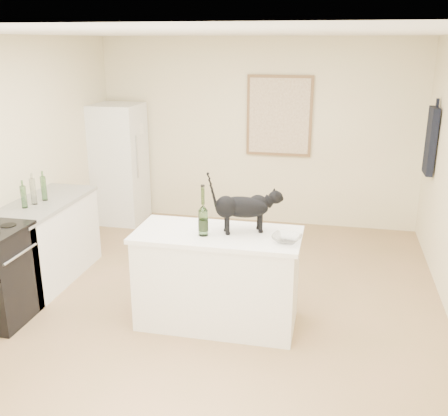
# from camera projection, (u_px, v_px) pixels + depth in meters

# --- Properties ---
(floor) EXTENTS (5.50, 5.50, 0.00)m
(floor) POSITION_uv_depth(u_px,v_px,m) (212.00, 310.00, 5.12)
(floor) COLOR #A47A57
(floor) RESTS_ON ground
(ceiling) EXTENTS (5.50, 5.50, 0.00)m
(ceiling) POSITION_uv_depth(u_px,v_px,m) (210.00, 33.00, 4.32)
(ceiling) COLOR white
(ceiling) RESTS_ON ground
(wall_back) EXTENTS (4.50, 0.00, 4.50)m
(wall_back) POSITION_uv_depth(u_px,v_px,m) (258.00, 133.00, 7.28)
(wall_back) COLOR beige
(wall_back) RESTS_ON ground
(wall_front) EXTENTS (4.50, 0.00, 4.50)m
(wall_front) POSITION_uv_depth(u_px,v_px,m) (57.00, 352.00, 2.17)
(wall_front) COLOR beige
(wall_front) RESTS_ON ground
(island_base) EXTENTS (1.44, 0.67, 0.86)m
(island_base) POSITION_uv_depth(u_px,v_px,m) (218.00, 280.00, 4.78)
(island_base) COLOR white
(island_base) RESTS_ON floor
(island_top) EXTENTS (1.50, 0.70, 0.04)m
(island_top) POSITION_uv_depth(u_px,v_px,m) (217.00, 235.00, 4.65)
(island_top) COLOR white
(island_top) RESTS_ON island_base
(left_cabinets) EXTENTS (0.60, 1.40, 0.86)m
(left_cabinets) POSITION_uv_depth(u_px,v_px,m) (46.00, 243.00, 5.67)
(left_cabinets) COLOR white
(left_cabinets) RESTS_ON floor
(left_countertop) EXTENTS (0.62, 1.44, 0.04)m
(left_countertop) POSITION_uv_depth(u_px,v_px,m) (41.00, 204.00, 5.53)
(left_countertop) COLOR gray
(left_countertop) RESTS_ON left_cabinets
(fridge) EXTENTS (0.68, 0.68, 1.70)m
(fridge) POSITION_uv_depth(u_px,v_px,m) (119.00, 164.00, 7.44)
(fridge) COLOR white
(fridge) RESTS_ON floor
(artwork_frame) EXTENTS (0.90, 0.03, 1.10)m
(artwork_frame) POSITION_uv_depth(u_px,v_px,m) (279.00, 116.00, 7.11)
(artwork_frame) COLOR brown
(artwork_frame) RESTS_ON wall_back
(artwork_canvas) EXTENTS (0.82, 0.00, 1.02)m
(artwork_canvas) POSITION_uv_depth(u_px,v_px,m) (279.00, 116.00, 7.09)
(artwork_canvas) COLOR beige
(artwork_canvas) RESTS_ON wall_back
(hanging_garment) EXTENTS (0.08, 0.34, 0.80)m
(hanging_garment) POSITION_uv_depth(u_px,v_px,m) (431.00, 141.00, 6.15)
(hanging_garment) COLOR black
(hanging_garment) RESTS_ON wall_right
(black_cat) EXTENTS (0.62, 0.39, 0.42)m
(black_cat) POSITION_uv_depth(u_px,v_px,m) (242.00, 210.00, 4.59)
(black_cat) COLOR black
(black_cat) RESTS_ON island_top
(wine_bottle) EXTENTS (0.10, 0.10, 0.41)m
(wine_bottle) POSITION_uv_depth(u_px,v_px,m) (203.00, 213.00, 4.51)
(wine_bottle) COLOR #284F1F
(wine_bottle) RESTS_ON island_top
(glass_bowl) EXTENTS (0.29, 0.29, 0.06)m
(glass_bowl) POSITION_uv_depth(u_px,v_px,m) (287.00, 239.00, 4.41)
(glass_bowl) COLOR white
(glass_bowl) RESTS_ON island_top
(fridge_paper) EXTENTS (0.05, 0.12, 0.16)m
(fridge_paper) POSITION_uv_depth(u_px,v_px,m) (141.00, 129.00, 7.25)
(fridge_paper) COLOR silver
(fridge_paper) RESTS_ON fridge
(counter_bottle_cluster) EXTENTS (0.12, 0.34, 0.27)m
(counter_bottle_cluster) POSITION_uv_depth(u_px,v_px,m) (34.00, 192.00, 5.42)
(counter_bottle_cluster) COLOR #1C5321
(counter_bottle_cluster) RESTS_ON left_countertop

